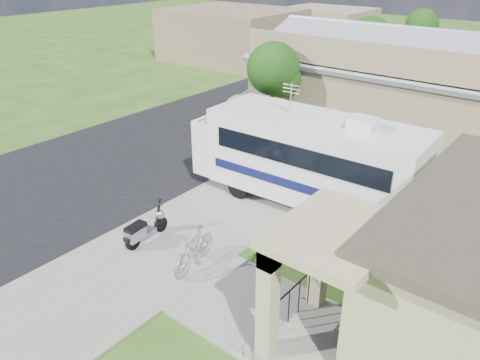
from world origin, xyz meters
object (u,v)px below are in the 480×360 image
Objects in this scene: motorhome at (306,156)px; van at (331,72)px; bicycle at (195,251)px; pickup_truck at (273,98)px; scooter at (144,229)px; shrub at (392,246)px; garden_hose at (300,305)px.

van is (-7.12, 14.85, -0.83)m from motorhome.
pickup_truck is (-6.55, 13.11, 0.26)m from bicycle.
pickup_truck is (-4.47, 13.18, 0.32)m from scooter.
bicycle is at bearing -148.59° from shrub.
bicycle is 21.22m from van.
bicycle is 0.32× the size of pickup_truck.
shrub is 5.32m from bicycle.
motorhome reaches higher than scooter.
shrub is 1.23× the size of bicycle.
pickup_truck is (-11.06, 10.36, -0.37)m from shrub.
shrub is at bearing -33.14° from motorhome.
motorhome is 21.88× the size of garden_hose.
bicycle is 3.29m from garden_hose.
shrub is 15.16m from pickup_truck.
pickup_truck is at bearing 104.77° from bicycle.
shrub reaches higher than scooter.
scooter is at bearing 170.16° from bicycle.
garden_hose is at bearing -54.12° from van.
motorhome reaches higher than pickup_truck.
scooter is 5.34m from garden_hose.
pickup_truck is 15.90× the size of garden_hose.
scooter is 0.29× the size of pickup_truck.
pickup_truck is at bearing 136.88° from shrub.
scooter is 0.27× the size of van.
shrub is (4.17, -2.50, -0.59)m from motorhome.
bicycle is 0.29× the size of van.
van is at bearing 116.98° from garden_hose.
motorhome is 5.40m from bicycle.
pickup_truck is at bearing 129.03° from motorhome.
garden_hose is (2.89, -4.82, -1.70)m from motorhome.
pickup_truck is at bearing 103.84° from scooter.
garden_hose is (5.30, 0.50, -0.43)m from scooter.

